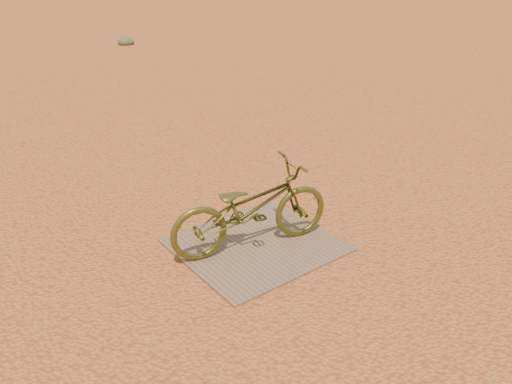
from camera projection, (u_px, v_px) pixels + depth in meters
ground at (298, 235)px, 5.06m from camera, size 120.00×120.00×0.00m
plywood_board at (256, 245)px, 4.87m from camera, size 1.45×1.33×0.02m
bicycle at (251, 208)px, 4.65m from camera, size 1.66×0.88×0.83m
kale_b at (126, 45)px, 16.24m from camera, size 0.53×0.53×0.29m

